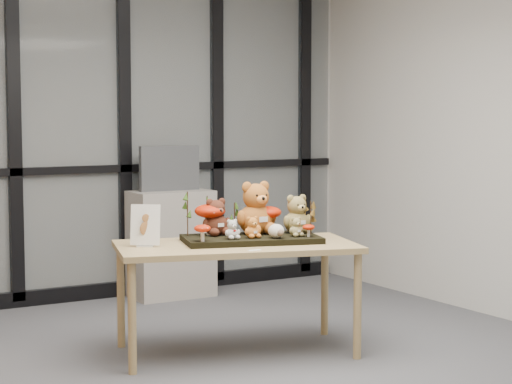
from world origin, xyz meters
TOP-DOWN VIEW (x-y plane):
  - floor at (0.00, 0.00)m, footprint 5.00×5.00m
  - room_shell at (0.00, 0.00)m, footprint 5.00×5.00m
  - glass_partition at (-0.00, 2.47)m, footprint 4.90×0.06m
  - display_table at (0.35, 0.43)m, footprint 1.62×1.12m
  - diorama_tray at (0.47, 0.45)m, footprint 0.93×0.65m
  - bear_pooh_yellow at (0.55, 0.54)m, footprint 0.35×0.33m
  - bear_brown_medium at (0.30, 0.61)m, footprint 0.24×0.23m
  - bear_tan_back at (0.81, 0.45)m, footprint 0.25×0.24m
  - bear_small_yellow at (0.43, 0.38)m, footprint 0.14×0.13m
  - bear_white_bow at (0.30, 0.40)m, footprint 0.13×0.12m
  - bear_beige_small at (0.71, 0.30)m, footprint 0.13×0.12m
  - plush_cream_hedgehog at (0.56, 0.30)m, footprint 0.09×0.09m
  - mushroom_back_left at (0.27, 0.64)m, footprint 0.20×0.20m
  - mushroom_back_right at (0.64, 0.53)m, footprint 0.17×0.17m
  - mushroom_front_left at (0.10, 0.40)m, footprint 0.10×0.10m
  - mushroom_front_right at (0.76, 0.25)m, footprint 0.08×0.08m
  - sprig_green_far_left at (0.13, 0.67)m, footprint 0.05×0.05m
  - sprig_green_mid_left at (0.27, 0.68)m, footprint 0.05×0.05m
  - sprig_dry_far_right at (0.85, 0.44)m, footprint 0.05×0.05m
  - sprig_dry_mid_right at (0.84, 0.33)m, footprint 0.05×0.05m
  - sprig_green_centre at (0.45, 0.63)m, footprint 0.05×0.05m
  - sign_holder at (-0.19, 0.61)m, footprint 0.18×0.14m
  - label_card at (0.31, 0.14)m, footprint 0.08×0.03m
  - cabinet at (0.75, 2.24)m, footprint 0.65×0.38m
  - monitor at (0.75, 2.26)m, footprint 0.51×0.05m

SIDE VIEW (x-z plane):
  - floor at x=0.00m, z-range 0.00..0.00m
  - cabinet at x=0.75m, z-range 0.00..0.87m
  - display_table at x=0.35m, z-range 0.28..0.97m
  - label_card at x=0.31m, z-range 0.69..0.69m
  - diorama_tray at x=0.47m, z-range 0.69..0.73m
  - mushroom_front_right at x=0.76m, z-range 0.73..0.82m
  - plush_cream_hedgehog at x=0.56m, z-range 0.73..0.83m
  - mushroom_front_left at x=0.10m, z-range 0.73..0.84m
  - bear_white_bow at x=0.30m, z-range 0.73..0.86m
  - bear_beige_small at x=0.71m, z-range 0.73..0.86m
  - bear_small_yellow at x=0.43m, z-range 0.73..0.88m
  - sign_holder at x=-0.19m, z-range 0.68..0.94m
  - mushroom_back_right at x=0.64m, z-range 0.73..0.92m
  - sprig_green_centre at x=0.45m, z-range 0.73..0.93m
  - sprig_dry_mid_right at x=0.84m, z-range 0.73..0.94m
  - mushroom_back_left at x=0.27m, z-range 0.73..0.95m
  - sprig_dry_far_right at x=0.85m, z-range 0.73..0.96m
  - sprig_green_mid_left at x=0.27m, z-range 0.73..0.98m
  - bear_brown_medium at x=0.30m, z-range 0.73..0.99m
  - bear_tan_back at x=0.81m, z-range 0.73..1.00m
  - sprig_green_far_left at x=0.13m, z-range 0.73..1.01m
  - bear_pooh_yellow at x=0.55m, z-range 0.73..1.10m
  - monitor at x=0.75m, z-range 0.87..1.23m
  - glass_partition at x=0.00m, z-range 0.03..2.81m
  - room_shell at x=0.00m, z-range -0.82..4.18m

